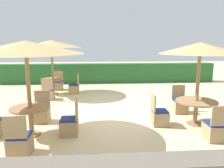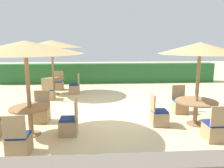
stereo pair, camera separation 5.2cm
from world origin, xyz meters
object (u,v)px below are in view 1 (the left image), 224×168
parasol_front_right (200,49)px  round_table_front_left (30,114)px  patio_chair_front_left_north (42,113)px  patio_chair_front_left_east (70,125)px  round_table_front_right (196,105)px  patio_chair_front_left_south (20,143)px  patio_chair_front_right_north (180,105)px  patio_chair_front_right_west (159,116)px  patio_chair_back_left_south (48,93)px  patio_chair_front_right_south (215,130)px  parasol_front_left (26,48)px  patio_chair_back_left_north (58,85)px  parasol_back_left (51,44)px  patio_chair_back_left_east (74,88)px  round_table_back_left (53,82)px

parasol_front_right → round_table_front_left: bearing=-174.5°
patio_chair_front_left_north → patio_chair_front_left_east: size_ratio=1.00×
round_table_front_right → patio_chair_front_left_south: 4.78m
patio_chair_front_right_north → patio_chair_front_left_north: same height
patio_chair_front_right_west → patio_chair_front_left_north: bearing=-98.3°
round_table_front_right → patio_chair_front_left_east: (-3.60, -0.49, -0.32)m
patio_chair_back_left_south → patio_chair_front_right_south: bearing=-41.1°
patio_chair_back_left_south → patio_chair_front_left_north: size_ratio=1.00×
round_table_front_right → parasol_front_left: bearing=-174.5°
parasol_front_right → patio_chair_back_left_south: bearing=146.9°
patio_chair_back_left_north → patio_chair_front_left_south: size_ratio=1.00×
round_table_front_right → parasol_back_left: bearing=139.5°
patio_chair_back_left_east → parasol_back_left: bearing=92.4°
parasol_back_left → round_table_front_right: bearing=-40.5°
round_table_front_left → patio_chair_front_left_south: patio_chair_front_left_south is taller
patio_chair_back_left_east → patio_chair_front_left_north: size_ratio=1.00×
patio_chair_front_left_south → patio_chair_back_left_east: bearing=83.9°
round_table_front_right → patio_chair_front_left_south: size_ratio=1.27×
parasol_front_right → round_table_front_right: bearing=-90.0°
patio_chair_back_left_north → patio_chair_front_left_north: (0.29, -4.62, 0.00)m
round_table_front_right → patio_chair_front_right_south: 1.13m
parasol_back_left → patio_chair_front_right_north: bearing=-32.4°
round_table_front_left → patio_chair_front_left_north: 1.02m
patio_chair_front_left_east → patio_chair_front_left_north: bearing=43.6°
parasol_back_left → patio_chair_back_left_south: (-0.03, -0.98, -2.04)m
patio_chair_front_right_north → patio_chair_front_left_south: same height
parasol_front_right → round_table_front_right: (0.00, -0.00, -1.63)m
patio_chair_front_right_south → patio_chair_front_left_east: (-3.59, 0.60, 0.00)m
parasol_front_right → patio_chair_front_left_north: 4.99m
patio_chair_front_right_west → patio_chair_front_left_south: 3.77m
parasol_front_right → patio_chair_front_right_south: 2.23m
parasol_back_left → round_table_front_left: 4.94m
patio_chair_front_right_north → round_table_front_left: 4.81m
parasol_front_left → round_table_front_left: (-0.00, -0.00, -1.67)m
patio_chair_front_right_west → parasol_back_left: 6.00m
round_table_front_right → patio_chair_back_left_south: 5.88m
parasol_front_right → round_table_front_right: 1.63m
patio_chair_front_right_north → parasol_back_left: size_ratio=0.35×
patio_chair_front_right_north → parasol_back_left: parasol_back_left is taller
parasol_front_right → patio_chair_back_left_north: (-4.85, 5.15, -1.95)m
patio_chair_back_left_north → patio_chair_front_left_north: 4.63m
patio_chair_back_left_east → patio_chair_front_left_north: (-0.63, -3.69, 0.00)m
patio_chair_back_left_east → parasol_front_left: bearing=172.0°
patio_chair_front_left_north → patio_chair_front_left_east: 1.40m
patio_chair_front_right_north → patio_chair_front_right_west: same height
patio_chair_front_right_south → patio_chair_front_left_north: bearing=160.5°
parasol_back_left → round_table_back_left: 1.74m
round_table_front_right → patio_chair_front_right_south: bearing=-90.1°
patio_chair_back_left_east → patio_chair_front_left_south: same height
parasol_back_left → patio_chair_front_left_east: (1.30, -4.66, -2.04)m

